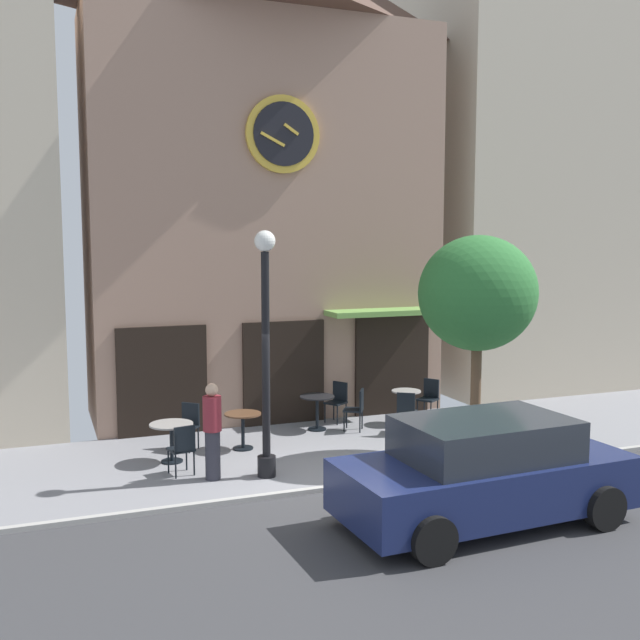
{
  "coord_description": "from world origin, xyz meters",
  "views": [
    {
      "loc": [
        -4.69,
        -10.9,
        4.12
      ],
      "look_at": [
        0.37,
        2.28,
        2.56
      ],
      "focal_mm": 41.56,
      "sensor_mm": 36.0,
      "label": 1
    }
  ],
  "objects_px": {
    "cafe_chair_under_awning": "(357,406)",
    "cafe_table_center_right": "(317,405)",
    "cafe_chair_curbside": "(183,446)",
    "parked_car_navy": "(484,472)",
    "street_lamp": "(266,354)",
    "cafe_table_leftmost": "(406,401)",
    "pedestrian_maroon": "(212,430)",
    "cafe_chair_left_end": "(429,395)",
    "cafe_table_center_left": "(243,423)",
    "cafe_table_near_door": "(171,433)",
    "cafe_chair_right_end": "(338,399)",
    "street_tree": "(478,294)",
    "cafe_chair_by_entrance": "(406,409)"
  },
  "relations": [
    {
      "from": "cafe_chair_by_entrance",
      "to": "cafe_chair_under_awning",
      "type": "distance_m",
      "value": 1.06
    },
    {
      "from": "street_tree",
      "to": "cafe_table_leftmost",
      "type": "bearing_deg",
      "value": 91.61
    },
    {
      "from": "cafe_table_center_right",
      "to": "cafe_chair_curbside",
      "type": "height_order",
      "value": "cafe_chair_curbside"
    },
    {
      "from": "cafe_table_near_door",
      "to": "cafe_chair_by_entrance",
      "type": "xyz_separation_m",
      "value": [
        4.98,
        0.22,
        -0.02
      ]
    },
    {
      "from": "cafe_chair_right_end",
      "to": "parked_car_navy",
      "type": "xyz_separation_m",
      "value": [
        -0.28,
        -6.27,
        0.23
      ]
    },
    {
      "from": "street_tree",
      "to": "cafe_table_leftmost",
      "type": "xyz_separation_m",
      "value": [
        -0.07,
        2.65,
        -2.58
      ]
    },
    {
      "from": "cafe_chair_under_awning",
      "to": "cafe_chair_left_end",
      "type": "height_order",
      "value": "same"
    },
    {
      "from": "street_tree",
      "to": "cafe_table_leftmost",
      "type": "relative_size",
      "value": 5.59
    },
    {
      "from": "cafe_chair_by_entrance",
      "to": "cafe_chair_under_awning",
      "type": "xyz_separation_m",
      "value": [
        -0.87,
        0.61,
        0.0
      ]
    },
    {
      "from": "street_lamp",
      "to": "cafe_table_leftmost",
      "type": "relative_size",
      "value": 5.69
    },
    {
      "from": "cafe_table_near_door",
      "to": "cafe_chair_right_end",
      "type": "xyz_separation_m",
      "value": [
        4.02,
        1.7,
        -0.02
      ]
    },
    {
      "from": "cafe_chair_right_end",
      "to": "cafe_chair_curbside",
      "type": "relative_size",
      "value": 1.0
    },
    {
      "from": "cafe_table_center_left",
      "to": "cafe_chair_left_end",
      "type": "height_order",
      "value": "cafe_chair_left_end"
    },
    {
      "from": "street_lamp",
      "to": "pedestrian_maroon",
      "type": "distance_m",
      "value": 1.59
    },
    {
      "from": "cafe_chair_under_awning",
      "to": "cafe_table_center_right",
      "type": "bearing_deg",
      "value": 154.24
    },
    {
      "from": "cafe_chair_by_entrance",
      "to": "street_lamp",
      "type": "bearing_deg",
      "value": -155.33
    },
    {
      "from": "street_tree",
      "to": "cafe_chair_by_entrance",
      "type": "relative_size",
      "value": 4.65
    },
    {
      "from": "cafe_chair_by_entrance",
      "to": "pedestrian_maroon",
      "type": "distance_m",
      "value": 4.73
    },
    {
      "from": "cafe_table_center_left",
      "to": "cafe_table_center_right",
      "type": "height_order",
      "value": "cafe_table_center_right"
    },
    {
      "from": "cafe_table_center_left",
      "to": "cafe_table_leftmost",
      "type": "xyz_separation_m",
      "value": [
        3.93,
        0.65,
        -0.0
      ]
    },
    {
      "from": "cafe_chair_under_awning",
      "to": "cafe_table_leftmost",
      "type": "bearing_deg",
      "value": 7.7
    },
    {
      "from": "cafe_chair_curbside",
      "to": "parked_car_navy",
      "type": "bearing_deg",
      "value": -45.15
    },
    {
      "from": "cafe_table_center_right",
      "to": "parked_car_navy",
      "type": "height_order",
      "value": "parked_car_navy"
    },
    {
      "from": "cafe_chair_under_awning",
      "to": "cafe_chair_left_end",
      "type": "distance_m",
      "value": 2.05
    },
    {
      "from": "street_lamp",
      "to": "cafe_chair_under_awning",
      "type": "bearing_deg",
      "value": 39.71
    },
    {
      "from": "cafe_chair_under_awning",
      "to": "pedestrian_maroon",
      "type": "xyz_separation_m",
      "value": [
        -3.62,
        -2.07,
        0.33
      ]
    },
    {
      "from": "cafe_table_center_left",
      "to": "cafe_table_leftmost",
      "type": "distance_m",
      "value": 3.98
    },
    {
      "from": "cafe_chair_curbside",
      "to": "parked_car_navy",
      "type": "relative_size",
      "value": 0.21
    },
    {
      "from": "street_lamp",
      "to": "cafe_chair_left_end",
      "type": "relative_size",
      "value": 4.73
    },
    {
      "from": "cafe_table_center_right",
      "to": "cafe_chair_by_entrance",
      "type": "bearing_deg",
      "value": -30.83
    },
    {
      "from": "cafe_table_center_left",
      "to": "cafe_table_leftmost",
      "type": "height_order",
      "value": "cafe_table_leftmost"
    },
    {
      "from": "cafe_table_center_left",
      "to": "cafe_chair_under_awning",
      "type": "height_order",
      "value": "cafe_chair_under_awning"
    },
    {
      "from": "street_tree",
      "to": "cafe_chair_right_end",
      "type": "relative_size",
      "value": 4.65
    },
    {
      "from": "cafe_table_center_left",
      "to": "cafe_table_center_right",
      "type": "relative_size",
      "value": 0.96
    },
    {
      "from": "cafe_chair_left_end",
      "to": "cafe_table_near_door",
      "type": "bearing_deg",
      "value": -168.31
    },
    {
      "from": "cafe_table_center_right",
      "to": "cafe_chair_under_awning",
      "type": "distance_m",
      "value": 0.86
    },
    {
      "from": "cafe_chair_curbside",
      "to": "street_lamp",
      "type": "bearing_deg",
      "value": -22.42
    },
    {
      "from": "cafe_chair_curbside",
      "to": "pedestrian_maroon",
      "type": "bearing_deg",
      "value": -39.88
    },
    {
      "from": "pedestrian_maroon",
      "to": "street_lamp",
      "type": "bearing_deg",
      "value": -11.54
    },
    {
      "from": "street_lamp",
      "to": "cafe_chair_curbside",
      "type": "bearing_deg",
      "value": 157.58
    },
    {
      "from": "cafe_chair_curbside",
      "to": "pedestrian_maroon",
      "type": "relative_size",
      "value": 0.54
    },
    {
      "from": "cafe_chair_under_awning",
      "to": "street_lamp",
      "type": "bearing_deg",
      "value": -140.29
    },
    {
      "from": "cafe_table_near_door",
      "to": "cafe_chair_left_end",
      "type": "height_order",
      "value": "cafe_chair_left_end"
    },
    {
      "from": "cafe_chair_curbside",
      "to": "cafe_chair_left_end",
      "type": "height_order",
      "value": "same"
    },
    {
      "from": "cafe_chair_left_end",
      "to": "cafe_table_center_right",
      "type": "bearing_deg",
      "value": -178.75
    },
    {
      "from": "cafe_chair_by_entrance",
      "to": "cafe_chair_left_end",
      "type": "relative_size",
      "value": 1.0
    },
    {
      "from": "street_lamp",
      "to": "cafe_table_leftmost",
      "type": "height_order",
      "value": "street_lamp"
    },
    {
      "from": "street_lamp",
      "to": "cafe_table_center_right",
      "type": "distance_m",
      "value": 3.64
    },
    {
      "from": "street_lamp",
      "to": "cafe_table_center_left",
      "type": "relative_size",
      "value": 5.92
    },
    {
      "from": "cafe_table_center_right",
      "to": "cafe_chair_left_end",
      "type": "distance_m",
      "value": 2.78
    }
  ]
}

